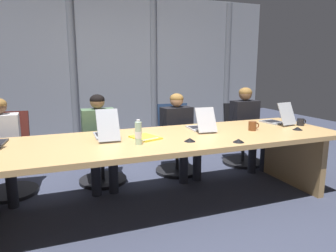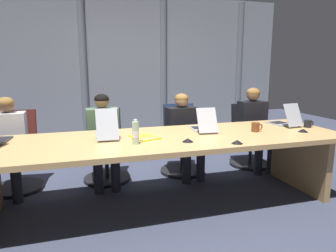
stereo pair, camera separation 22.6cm
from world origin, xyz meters
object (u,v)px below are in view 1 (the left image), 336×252
Objects in this scene: person_left_end at (1,144)px; water_bottle_primary at (138,133)px; office_chair_right_mid at (242,141)px; person_center at (180,130)px; office_chair_center at (176,147)px; conference_mic_right_side at (298,128)px; coffee_mug_near at (301,122)px; coffee_mug_far at (253,126)px; office_chair_left_mid at (102,155)px; spiral_notepad at (146,137)px; laptop_left_mid at (106,132)px; office_chair_left_end at (9,164)px; person_left_mid at (100,135)px; conference_mic_middle at (190,140)px; conference_mic_left_side at (239,141)px; laptop_center at (201,126)px; person_right_mid at (247,122)px.

water_bottle_primary is at bearing 51.86° from person_left_end.
person_center is (-1.10, -0.16, 0.29)m from office_chair_right_mid.
conference_mic_right_side is at bearing 47.10° from office_chair_center.
office_chair_center reaches higher than coffee_mug_near.
person_center reaches higher than coffee_mug_far.
coffee_mug_near is 1.17× the size of conference_mic_right_side.
office_chair_left_mid is 1.07m from person_center.
laptop_left_mid is at bearing 136.49° from spiral_notepad.
person_center is (1.08, 0.61, -0.17)m from laptop_left_mid.
office_chair_left_end is 3.53m from coffee_mug_near.
office_chair_left_mid is 0.33m from person_left_mid.
conference_mic_middle is at bearing 34.69° from person_left_mid.
laptop_left_mid is at bearing 175.30° from coffee_mug_near.
conference_mic_right_side is (3.13, -1.16, 0.41)m from office_chair_left_end.
conference_mic_left_side is at bearing -165.22° from conference_mic_right_side.
office_chair_left_end is at bearing 126.40° from spiral_notepad.
conference_mic_right_side reaches higher than spiral_notepad.
office_chair_left_mid is at bearing -3.03° from laptop_left_mid.
laptop_center is 4.10× the size of conference_mic_left_side.
office_chair_left_end is 8.52× the size of conference_mic_right_side.
office_chair_left_mid is 1.01× the size of office_chair_right_mid.
conference_mic_middle and conference_mic_right_side have the same top height.
laptop_center reaches higher than coffee_mug_near.
laptop_left_mid is 1.40× the size of spiral_notepad.
office_chair_left_mid is 8.29× the size of conference_mic_middle.
spiral_notepad is at bearing 148.37° from conference_mic_left_side.
coffee_mug_far is 1.26m from spiral_notepad.
coffee_mug_far reaches higher than spiral_notepad.
laptop_center is 1.25m from person_right_mid.
water_bottle_primary is (0.21, -1.00, 0.21)m from person_left_mid.
conference_mic_right_side is at bearing 2.29° from conference_mic_middle.
office_chair_left_end reaches higher than conference_mic_left_side.
person_left_end is (-2.13, 0.61, -0.16)m from laptop_center.
conference_mic_right_side is at bearing -99.09° from laptop_left_mid.
office_chair_left_mid is 3.86× the size of water_bottle_primary.
person_center reaches higher than conference_mic_left_side.
conference_mic_middle is (-0.36, -1.22, 0.41)m from office_chair_center.
person_center is (1.02, -0.16, 0.28)m from office_chair_left_mid.
person_right_mid is at bearing -55.81° from laptop_center.
office_chair_center is at bearing 3.19° from laptop_center.
laptop_center is 4.10× the size of conference_mic_middle.
person_left_end is 2.80m from coffee_mug_far.
water_bottle_primary reaches higher than office_chair_left_end.
person_right_mid reaches higher than conference_mic_middle.
coffee_mug_far is (1.60, -0.84, 0.16)m from person_left_mid.
water_bottle_primary reaches higher than conference_mic_right_side.
person_right_mid is 1.01m from coffee_mug_far.
office_chair_left_mid reaches higher than conference_mic_left_side.
coffee_mug_near is at bearing -20.22° from spiral_notepad.
conference_mic_left_side is 0.47m from conference_mic_middle.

